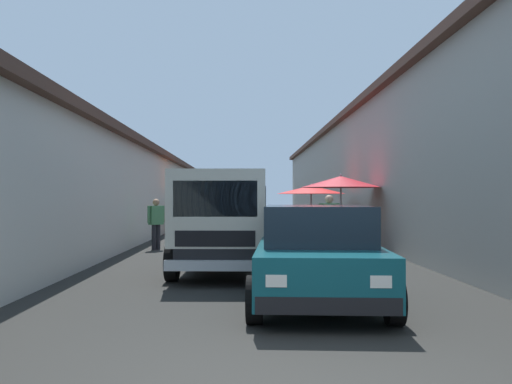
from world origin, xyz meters
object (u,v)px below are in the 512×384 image
object	(u,v)px
parked_scooter	(345,238)
plastic_stool	(310,242)
vendor_in_shade	(156,221)
vendor_by_crates	(329,221)
fruit_stall_near_right	(206,194)
hatchback_car	(317,253)
fruit_stall_far_left	(312,198)
fruit_stall_mid_lane	(341,192)
delivery_truck	(221,224)

from	to	relation	value
parked_scooter	plastic_stool	distance (m)	1.03
vendor_in_shade	plastic_stool	bearing A→B (deg)	-103.62
plastic_stool	parked_scooter	bearing A→B (deg)	-112.62
vendor_by_crates	vendor_in_shade	size ratio (longest dim) A/B	1.07
fruit_stall_near_right	parked_scooter	distance (m)	9.79
vendor_by_crates	vendor_in_shade	world-z (taller)	vendor_by_crates
vendor_in_shade	plastic_stool	distance (m)	4.70
hatchback_car	fruit_stall_far_left	bearing A→B (deg)	-6.97
fruit_stall_near_right	vendor_by_crates	xyz separation A→B (m)	(-9.01, -3.95, -0.77)
fruit_stall_near_right	vendor_by_crates	size ratio (longest dim) A/B	1.38
fruit_stall_far_left	fruit_stall_mid_lane	world-z (taller)	fruit_stall_mid_lane
fruit_stall_near_right	fruit_stall_far_left	distance (m)	5.63
fruit_stall_near_right	delivery_truck	xyz separation A→B (m)	(-12.62, -1.20, -0.68)
fruit_stall_far_left	plastic_stool	distance (m)	4.65
vendor_by_crates	fruit_stall_far_left	bearing A→B (deg)	-2.24
fruit_stall_far_left	fruit_stall_near_right	bearing A→B (deg)	47.63
vendor_in_shade	fruit_stall_far_left	bearing A→B (deg)	-57.16
fruit_stall_far_left	fruit_stall_mid_lane	xyz separation A→B (m)	(-3.40, -0.45, 0.17)
hatchback_car	plastic_stool	xyz separation A→B (m)	(7.17, -0.78, -0.41)
hatchback_car	vendor_in_shade	bearing A→B (deg)	24.42
fruit_stall_near_right	vendor_by_crates	bearing A→B (deg)	-156.30
parked_scooter	plastic_stool	world-z (taller)	parked_scooter
fruit_stall_near_right	hatchback_car	distance (m)	15.67
fruit_stall_near_right	vendor_in_shade	world-z (taller)	fruit_stall_near_right
fruit_stall_near_right	fruit_stall_mid_lane	world-z (taller)	fruit_stall_mid_lane
fruit_stall_mid_lane	plastic_stool	size ratio (longest dim) A/B	5.61
fruit_stall_far_left	parked_scooter	size ratio (longest dim) A/B	1.50
hatchback_car	plastic_stool	bearing A→B (deg)	-6.22
fruit_stall_near_right	plastic_stool	size ratio (longest dim) A/B	5.23
fruit_stall_near_right	fruit_stall_far_left	bearing A→B (deg)	-132.37
hatchback_car	vendor_by_crates	world-z (taller)	vendor_by_crates
fruit_stall_far_left	hatchback_car	size ratio (longest dim) A/B	0.63
delivery_truck	vendor_in_shade	world-z (taller)	delivery_truck
delivery_truck	plastic_stool	bearing A→B (deg)	-27.86
fruit_stall_far_left	delivery_truck	size ratio (longest dim) A/B	0.51
parked_scooter	plastic_stool	size ratio (longest dim) A/B	3.88
fruit_stall_far_left	fruit_stall_mid_lane	bearing A→B (deg)	-172.46
fruit_stall_mid_lane	vendor_in_shade	distance (m)	5.69
fruit_stall_far_left	vendor_by_crates	xyz separation A→B (m)	(-5.22, 0.20, -0.61)
hatchback_car	parked_scooter	distance (m)	7.00
fruit_stall_far_left	plastic_stool	size ratio (longest dim) A/B	5.83
fruit_stall_far_left	vendor_in_shade	bearing A→B (deg)	122.84
fruit_stall_far_left	vendor_by_crates	size ratio (longest dim) A/B	1.54
parked_scooter	vendor_by_crates	bearing A→B (deg)	127.42
delivery_truck	parked_scooter	size ratio (longest dim) A/B	2.95
fruit_stall_mid_lane	plastic_stool	distance (m)	2.06
delivery_truck	parked_scooter	distance (m)	5.20
vendor_by_crates	plastic_stool	distance (m)	1.09
vendor_by_crates	parked_scooter	bearing A→B (deg)	-52.58
vendor_by_crates	plastic_stool	bearing A→B (deg)	29.15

